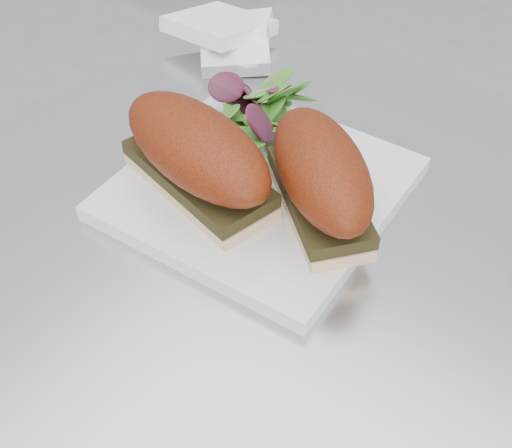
{
  "coord_description": "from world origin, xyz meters",
  "views": [
    {
      "loc": [
        0.25,
        -0.34,
        1.19
      ],
      "look_at": [
        -0.02,
        -0.0,
        0.77
      ],
      "focal_mm": 50.0,
      "sensor_mm": 36.0,
      "label": 1
    }
  ],
  "objects": [
    {
      "name": "table",
      "position": [
        0.0,
        0.0,
        0.49
      ],
      "size": [
        0.7,
        0.7,
        0.73
      ],
      "color": "#B2B3B9",
      "rests_on": "ground"
    },
    {
      "name": "plate",
      "position": [
        -0.06,
        0.06,
        0.74
      ],
      "size": [
        0.26,
        0.26,
        0.02
      ],
      "primitive_type": "cube",
      "rotation": [
        0.0,
        0.0,
        0.08
      ],
      "color": "silver",
      "rests_on": "table"
    },
    {
      "name": "sandwich_left",
      "position": [
        -0.1,
        0.02,
        0.79
      ],
      "size": [
        0.19,
        0.12,
        0.08
      ],
      "rotation": [
        0.0,
        0.0,
        -0.21
      ],
      "color": "beige",
      "rests_on": "plate"
    },
    {
      "name": "sandwich_right",
      "position": [
        0.01,
        0.06,
        0.79
      ],
      "size": [
        0.17,
        0.16,
        0.08
      ],
      "rotation": [
        0.0,
        0.0,
        -0.66
      ],
      "color": "beige",
      "rests_on": "plate"
    },
    {
      "name": "salad",
      "position": [
        -0.1,
        0.13,
        0.77
      ],
      "size": [
        0.11,
        0.11,
        0.05
      ],
      "primitive_type": null,
      "color": "#459330",
      "rests_on": "plate"
    },
    {
      "name": "napkin",
      "position": [
        -0.25,
        0.24,
        0.74
      ],
      "size": [
        0.18,
        0.18,
        0.02
      ],
      "primitive_type": null,
      "rotation": [
        0.0,
        0.0,
        -0.35
      ],
      "color": "white",
      "rests_on": "table"
    }
  ]
}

